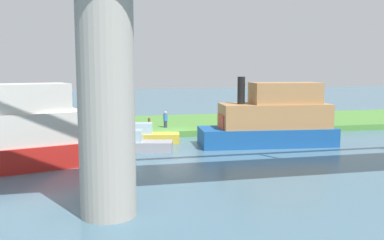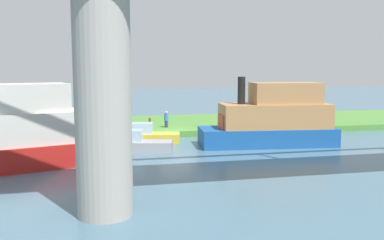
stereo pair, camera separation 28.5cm
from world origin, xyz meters
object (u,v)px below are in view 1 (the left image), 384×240
bridge_pylon (106,90)px  skiff_small (137,144)px  mooring_post (149,124)px  riverboat_paddlewheel (3,135)px  person_on_bank (165,119)px  motorboat_white (272,120)px  motorboat_red (148,136)px

bridge_pylon → skiff_small: 13.20m
mooring_post → riverboat_paddlewheel: riverboat_paddlewheel is taller
person_on_bank → riverboat_paddlewheel: 15.38m
motorboat_white → riverboat_paddlewheel: bearing=11.8°
mooring_post → motorboat_red: size_ratio=0.21×
mooring_post → motorboat_white: bearing=141.9°
bridge_pylon → mooring_post: 19.49m
bridge_pylon → person_on_bank: size_ratio=6.81×
bridge_pylon → skiff_small: bearing=-101.1°
person_on_bank → skiff_small: person_on_bank is taller
motorboat_red → riverboat_paddlewheel: riverboat_paddlewheel is taller
motorboat_red → skiff_small: 3.42m
bridge_pylon → riverboat_paddlewheel: bearing=-59.4°
person_on_bank → riverboat_paddlewheel: bearing=45.2°
person_on_bank → motorboat_red: (2.09, 4.22, -0.68)m
skiff_small → mooring_post: bearing=-104.5°
mooring_post → motorboat_red: motorboat_red is taller
bridge_pylon → motorboat_white: (-12.04, -12.43, -2.92)m
bridge_pylon → person_on_bank: bearing=-105.9°
skiff_small → riverboat_paddlewheel: size_ratio=0.44×
bridge_pylon → motorboat_red: 16.45m
motorboat_white → mooring_post: bearing=-38.1°
motorboat_white → motorboat_red: 9.16m
person_on_bank → skiff_small: (3.19, 7.45, -0.68)m
mooring_post → skiff_small: bearing=75.5°
mooring_post → motorboat_red: bearing=80.1°
bridge_pylon → motorboat_red: bridge_pylon is taller
bridge_pylon → skiff_small: bridge_pylon is taller
mooring_post → person_on_bank: bearing=-145.7°
riverboat_paddlewheel → skiff_small: bearing=-155.7°
mooring_post → bridge_pylon: bearing=77.7°
riverboat_paddlewheel → mooring_post: bearing=-133.3°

